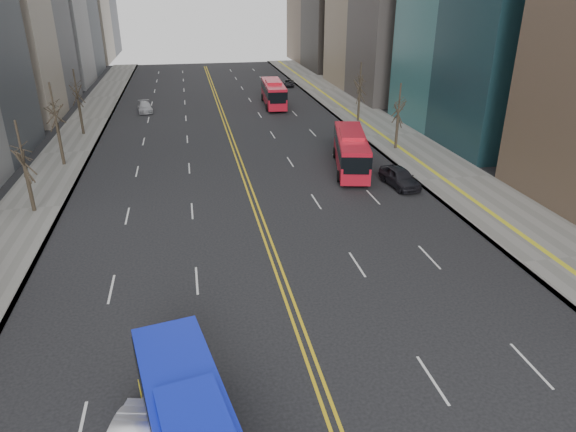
# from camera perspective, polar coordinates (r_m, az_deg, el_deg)

# --- Properties ---
(sidewalk_right) EXTENTS (7.00, 130.00, 0.15)m
(sidewalk_right) POSITION_cam_1_polar(r_m,az_deg,el_deg) (58.67, 11.36, 8.79)
(sidewalk_right) COLOR slate
(sidewalk_right) RESTS_ON ground
(sidewalk_left) EXTENTS (5.00, 130.00, 0.15)m
(sidewalk_left) POSITION_cam_1_polar(r_m,az_deg,el_deg) (55.70, -23.35, 6.48)
(sidewalk_left) COLOR slate
(sidewalk_left) RESTS_ON ground
(centerline) EXTENTS (0.55, 100.00, 0.01)m
(centerline) POSITION_cam_1_polar(r_m,az_deg,el_deg) (64.24, -6.99, 10.32)
(centerline) COLOR gold
(centerline) RESTS_ON ground
(street_trees) EXTENTS (35.20, 47.20, 7.60)m
(street_trees) POSITION_cam_1_polar(r_m,az_deg,el_deg) (43.15, -14.66, 9.66)
(street_trees) COLOR #2E251C
(street_trees) RESTS_ON ground
(red_bus_near) EXTENTS (4.82, 10.97, 3.40)m
(red_bus_near) POSITION_cam_1_polar(r_m,az_deg,el_deg) (46.40, 7.02, 7.42)
(red_bus_near) COLOR red
(red_bus_near) RESTS_ON ground
(red_bus_far) EXTENTS (3.25, 10.97, 3.45)m
(red_bus_far) POSITION_cam_1_polar(r_m,az_deg,el_deg) (72.83, -1.62, 13.64)
(red_bus_far) COLOR red
(red_bus_far) RESTS_ON ground
(car_dark_mid) EXTENTS (2.37, 4.83, 1.59)m
(car_dark_mid) POSITION_cam_1_polar(r_m,az_deg,el_deg) (43.20, 12.31, 4.24)
(car_dark_mid) COLOR black
(car_dark_mid) RESTS_ON ground
(car_silver) EXTENTS (2.31, 4.58, 1.27)m
(car_silver) POSITION_cam_1_polar(r_m,az_deg,el_deg) (71.70, -15.62, 11.58)
(car_silver) COLOR #A9A9AE
(car_silver) RESTS_ON ground
(car_dark_far) EXTENTS (2.47, 4.08, 1.06)m
(car_dark_far) POSITION_cam_1_polar(r_m,az_deg,el_deg) (88.18, 0.07, 14.54)
(car_dark_far) COLOR black
(car_dark_far) RESTS_ON ground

